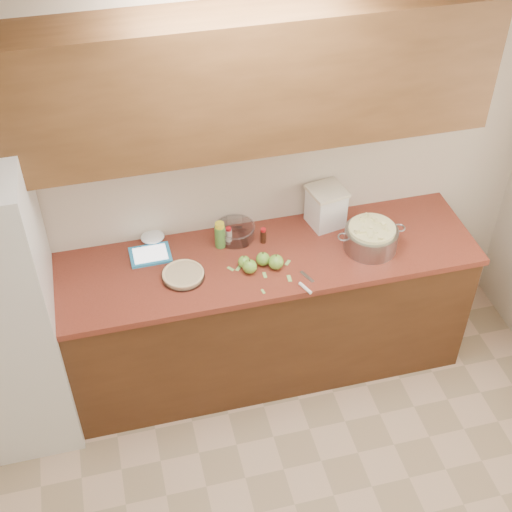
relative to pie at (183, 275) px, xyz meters
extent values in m
plane|color=white|center=(0.39, -1.41, 1.66)|extent=(3.60, 3.60, 0.00)
plane|color=beige|center=(0.39, 0.39, 0.36)|extent=(3.60, 0.00, 3.60)
cube|color=#4A2915|center=(0.39, 0.06, -0.50)|extent=(2.60, 0.65, 0.88)
cube|color=maroon|center=(0.39, 0.06, -0.04)|extent=(2.64, 0.68, 0.04)
cube|color=brown|center=(0.39, 0.22, 1.01)|extent=(2.60, 0.34, 0.70)
cylinder|color=silver|center=(0.00, 0.00, 0.00)|extent=(0.24, 0.24, 0.03)
cylinder|color=beige|center=(0.00, 0.00, 0.00)|extent=(0.22, 0.22, 0.03)
torus|color=beige|center=(0.00, 0.00, 0.01)|extent=(0.23, 0.23, 0.02)
cylinder|color=gray|center=(1.09, -0.01, 0.05)|extent=(0.31, 0.31, 0.13)
torus|color=gray|center=(0.92, -0.01, 0.09)|extent=(0.07, 0.07, 0.01)
torus|color=gray|center=(1.25, -0.01, 0.09)|extent=(0.07, 0.07, 0.01)
cylinder|color=#F1E9A3|center=(1.09, -0.01, 0.06)|extent=(0.27, 0.27, 0.14)
cube|color=white|center=(0.91, 0.27, 0.09)|extent=(0.22, 0.22, 0.23)
cube|color=beige|center=(0.91, 0.27, 0.22)|extent=(0.24, 0.24, 0.02)
cube|color=#2A93CD|center=(-0.15, 0.22, -0.01)|extent=(0.23, 0.18, 0.01)
cube|color=white|center=(-0.15, 0.22, 0.00)|extent=(0.19, 0.14, 0.00)
cube|color=gray|center=(0.66, -0.16, -0.02)|extent=(0.06, 0.11, 0.00)
cylinder|color=white|center=(0.62, -0.25, -0.01)|extent=(0.05, 0.10, 0.02)
cylinder|color=#4C8C38|center=(0.25, 0.21, 0.05)|extent=(0.06, 0.06, 0.14)
cylinder|color=yellow|center=(0.25, 0.21, 0.13)|extent=(0.05, 0.05, 0.03)
cylinder|color=beige|center=(0.31, 0.25, 0.02)|extent=(0.04, 0.04, 0.08)
cylinder|color=red|center=(0.31, 0.25, 0.06)|extent=(0.03, 0.03, 0.02)
cylinder|color=black|center=(0.50, 0.19, 0.02)|extent=(0.03, 0.03, 0.08)
cylinder|color=red|center=(0.50, 0.19, 0.07)|extent=(0.03, 0.03, 0.02)
cylinder|color=silver|center=(0.35, 0.27, 0.02)|extent=(0.22, 0.22, 0.08)
torus|color=silver|center=(0.35, 0.27, 0.06)|extent=(0.24, 0.24, 0.01)
ellipsoid|color=white|center=(-0.12, 0.35, 0.01)|extent=(0.17, 0.15, 0.06)
sphere|color=#6CA434|center=(0.35, 0.01, 0.02)|extent=(0.07, 0.07, 0.07)
cylinder|color=#3F2D19|center=(0.35, 0.01, 0.06)|extent=(0.01, 0.01, 0.01)
sphere|color=#6CA434|center=(0.45, 0.00, 0.02)|extent=(0.08, 0.08, 0.08)
cylinder|color=#3F2D19|center=(0.45, 0.00, 0.06)|extent=(0.01, 0.01, 0.01)
sphere|color=#6CA434|center=(0.37, -0.05, 0.02)|extent=(0.08, 0.08, 0.08)
cylinder|color=#3F2D19|center=(0.37, -0.05, 0.07)|extent=(0.01, 0.01, 0.01)
sphere|color=#6CA434|center=(0.52, -0.05, 0.02)|extent=(0.09, 0.09, 0.09)
cylinder|color=#3F2D19|center=(0.52, -0.05, 0.07)|extent=(0.01, 0.01, 0.01)
cube|color=#8DC15E|center=(0.56, -0.15, -0.02)|extent=(0.02, 0.05, 0.00)
cube|color=#8DC15E|center=(0.59, -0.02, -0.02)|extent=(0.04, 0.05, 0.00)
cube|color=#8DC15E|center=(0.27, 0.00, -0.02)|extent=(0.04, 0.04, 0.00)
cube|color=#8DC15E|center=(0.44, -0.09, -0.02)|extent=(0.02, 0.05, 0.00)
cube|color=#8DC15E|center=(0.40, -0.22, -0.02)|extent=(0.02, 0.04, 0.00)
cube|color=#8DC15E|center=(0.31, 0.00, -0.02)|extent=(0.04, 0.05, 0.00)
camera|label=1|loc=(-0.31, -2.87, 2.67)|focal=50.00mm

